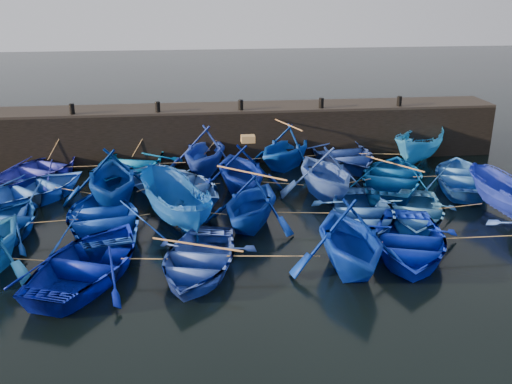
{
  "coord_description": "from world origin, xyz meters",
  "views": [
    {
      "loc": [
        -2.45,
        -17.77,
        8.53
      ],
      "look_at": [
        0.0,
        3.2,
        0.7
      ],
      "focal_mm": 40.0,
      "sensor_mm": 36.0,
      "label": 1
    }
  ],
  "objects": [
    {
      "name": "boat_4",
      "position": [
        4.82,
        8.42,
        0.6
      ],
      "size": [
        4.93,
        6.31,
        1.19
      ],
      "primitive_type": "imported",
      "rotation": [
        0.0,
        0.0,
        0.15
      ],
      "color": "navy",
      "rests_on": "ground"
    },
    {
      "name": "bollard_3",
      "position": [
        4.0,
        9.6,
        2.87
      ],
      "size": [
        0.24,
        0.24,
        0.5
      ],
      "primitive_type": "cylinder",
      "color": "black",
      "rests_on": "quay_top"
    },
    {
      "name": "boat_19",
      "position": [
        9.37,
        1.32,
        0.8
      ],
      "size": [
        2.29,
        4.33,
        1.59
      ],
      "primitive_type": "imported",
      "rotation": [
        0.0,
        0.0,
        3.33
      ],
      "color": "#14279F",
      "rests_on": "ground"
    },
    {
      "name": "boat_23",
      "position": [
        2.26,
        -2.29,
        1.15
      ],
      "size": [
        3.87,
        4.46,
        2.3
      ],
      "primitive_type": "imported",
      "rotation": [
        0.0,
        0.0,
        0.02
      ],
      "color": "#032498",
      "rests_on": "ground"
    },
    {
      "name": "boat_14",
      "position": [
        -5.69,
        1.55,
        0.57
      ],
      "size": [
        4.98,
        6.16,
        1.13
      ],
      "primitive_type": "imported",
      "rotation": [
        0.0,
        0.0,
        3.36
      ],
      "color": "#082D9E",
      "rests_on": "ground"
    },
    {
      "name": "boat_18",
      "position": [
        5.74,
        1.02,
        0.45
      ],
      "size": [
        4.54,
        5.23,
        0.91
      ],
      "primitive_type": "imported",
      "rotation": [
        0.0,
        0.0,
        -0.38
      ],
      "color": "#2965A0",
      "rests_on": "ground"
    },
    {
      "name": "boat_16",
      "position": [
        -0.39,
        1.38,
        1.04
      ],
      "size": [
        4.8,
        5.05,
        2.08
      ],
      "primitive_type": "imported",
      "rotation": [
        0.0,
        0.0,
        -0.45
      ],
      "color": "#042693",
      "rests_on": "ground"
    },
    {
      "name": "mooring_ropes",
      "position": [
        0.11,
        4.87,
        0.86
      ],
      "size": [
        17.98,
        11.96,
        2.1
      ],
      "color": "tan",
      "rests_on": "ground"
    },
    {
      "name": "boat_10",
      "position": [
        3.02,
        4.2,
        1.13
      ],
      "size": [
        4.47,
        4.94,
        2.27
      ],
      "primitive_type": "imported",
      "rotation": [
        0.0,
        0.0,
        3.34
      ],
      "color": "blue",
      "rests_on": "ground"
    },
    {
      "name": "boat_8",
      "position": [
        -3.15,
        4.84,
        0.56
      ],
      "size": [
        6.34,
        6.63,
        1.12
      ],
      "primitive_type": "imported",
      "rotation": [
        0.0,
        0.0,
        0.65
      ],
      "color": "blue",
      "rests_on": "ground"
    },
    {
      "name": "boat_9",
      "position": [
        -0.45,
        4.79,
        1.15
      ],
      "size": [
        4.33,
        4.85,
        2.31
      ],
      "primitive_type": "imported",
      "rotation": [
        0.0,
        0.0,
        3.28
      ],
      "color": "navy",
      "rests_on": "ground"
    },
    {
      "name": "loose_oars",
      "position": [
        1.34,
        3.09,
        1.62
      ],
      "size": [
        10.81,
        12.28,
        1.26
      ],
      "color": "#99724C",
      "rests_on": "ground"
    },
    {
      "name": "boat_13",
      "position": [
        -9.21,
        1.4,
        0.48
      ],
      "size": [
        4.24,
        5.23,
        0.96
      ],
      "primitive_type": "imported",
      "rotation": [
        0.0,
        0.0,
        2.92
      ],
      "color": "navy",
      "rests_on": "ground"
    },
    {
      "name": "boat_3",
      "position": [
        2.03,
        8.25,
        1.08
      ],
      "size": [
        5.34,
        5.4,
        2.15
      ],
      "primitive_type": "imported",
      "rotation": [
        0.0,
        0.0,
        -0.71
      ],
      "color": "#0435A8",
      "rests_on": "ground"
    },
    {
      "name": "boat_11",
      "position": [
        6.14,
        4.68,
        0.57
      ],
      "size": [
        5.88,
        6.67,
        1.15
      ],
      "primitive_type": "imported",
      "rotation": [
        0.0,
        0.0,
        2.72
      ],
      "color": "navy",
      "rests_on": "ground"
    },
    {
      "name": "bollard_0",
      "position": [
        -8.0,
        9.6,
        2.87
      ],
      "size": [
        0.24,
        0.24,
        0.5
      ],
      "primitive_type": "cylinder",
      "color": "black",
      "rests_on": "quay_top"
    },
    {
      "name": "bollard_1",
      "position": [
        -4.0,
        9.6,
        2.87
      ],
      "size": [
        0.24,
        0.24,
        0.5
      ],
      "primitive_type": "cylinder",
      "color": "black",
      "rests_on": "quay_top"
    },
    {
      "name": "bollard_4",
      "position": [
        8.0,
        9.6,
        2.87
      ],
      "size": [
        0.24,
        0.24,
        0.5
      ],
      "primitive_type": "cylinder",
      "color": "black",
      "rests_on": "quay_top"
    },
    {
      "name": "boat_17",
      "position": [
        3.7,
        1.04,
        0.51
      ],
      "size": [
        4.19,
        5.39,
        1.03
      ],
      "primitive_type": "imported",
      "rotation": [
        0.0,
        0.0,
        -0.14
      ],
      "color": "#1E4CA6",
      "rests_on": "ground"
    },
    {
      "name": "quay_wall",
      "position": [
        0.0,
        10.5,
        1.25
      ],
      "size": [
        26.0,
        2.5,
        2.5
      ],
      "primitive_type": "cube",
      "color": "black",
      "rests_on": "ground"
    },
    {
      "name": "boat_6",
      "position": [
        -9.01,
        5.1,
        0.51
      ],
      "size": [
        5.95,
        5.97,
        1.02
      ],
      "primitive_type": "imported",
      "rotation": [
        0.0,
        0.0,
        2.37
      ],
      "color": "blue",
      "rests_on": "ground"
    },
    {
      "name": "boat_2",
      "position": [
        -1.86,
        7.95,
        1.13
      ],
      "size": [
        4.77,
        5.16,
        2.25
      ],
      "primitive_type": "imported",
      "rotation": [
        0.0,
        0.0,
        -0.29
      ],
      "color": "#1732A5",
      "rests_on": "ground"
    },
    {
      "name": "quay_top",
      "position": [
        0.0,
        10.5,
        2.56
      ],
      "size": [
        26.0,
        2.5,
        0.12
      ],
      "primitive_type": "cube",
      "color": "black",
      "rests_on": "quay_wall"
    },
    {
      "name": "boat_0",
      "position": [
        -9.28,
        7.86,
        0.51
      ],
      "size": [
        5.48,
        6.0,
        1.02
      ],
      "primitive_type": "imported",
      "rotation": [
        0.0,
        0.0,
        2.62
      ],
      "color": "#1F26A0",
      "rests_on": "ground"
    },
    {
      "name": "bollard_2",
      "position": [
        0.0,
        9.6,
        2.87
      ],
      "size": [
        0.24,
        0.24,
        0.5
      ],
      "primitive_type": "cylinder",
      "color": "black",
      "rests_on": "quay_top"
    },
    {
      "name": "boat_12",
      "position": [
        9.31,
        4.65,
        0.52
      ],
      "size": [
        5.05,
        5.93,
        1.04
      ],
      "primitive_type": "imported",
      "rotation": [
        0.0,
        0.0,
        2.8
      ],
      "color": "blue",
      "rests_on": "ground"
    },
    {
      "name": "ground",
      "position": [
        0.0,
        0.0,
        0.0
      ],
      "size": [
        120.0,
        120.0,
        0.0
      ],
      "primitive_type": "plane",
      "color": "black",
      "rests_on": "ground"
    },
    {
      "name": "boat_21",
      "position": [
        -5.65,
        -1.75,
        0.54
      ],
      "size": [
        5.4,
        6.23,
        1.08
      ],
      "primitive_type": "imported",
      "rotation": [
        0.0,
        0.0,
        2.76
      ],
      "color": "#000E86",
      "rests_on": "ground"
    },
    {
      "name": "boat_24",
      "position": [
        4.5,
        -1.52,
        0.52
      ],
      "size": [
        4.91,
        5.84,
        1.04
      ],
      "primitive_type": "imported",
      "rotation": [
        0.0,
        0.0,
        -0.3
      ],
      "color": "#051FD3",
      "rests_on": "ground"
    },
    {
      "name": "boat_5",
      "position": [
        8.66,
        8.07,
        0.91
      ],
      "size": [
        4.34,
        4.79,
        1.82
      ],
      "primitive_type": "imported",
      "rotation": [
        0.0,
        0.0,
        -0.68
      ],
      "color": "blue",
      "rests_on": "ground"
    },
    {
      "name": "boat_15",
      "position": [
        -3.17,
        1.76,
        0.91
      ],
      "size": [
        3.46,
        5.04,
        1.83
      ],
      "primitive_type": "imported",
      "rotation": [
        0.0,
        0.0,
        3.54
      ],
      "color": "#0C4596",
      "rests_on": "ground"
    },
    {
      "name": "boat_22",
      "position": [
        -2.41,
        -1.95,
        0.48
      ],
      "size": [
        4.32,
        5.28,
        0.96
      ],
      "primitive_type": "imported",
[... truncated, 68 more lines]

